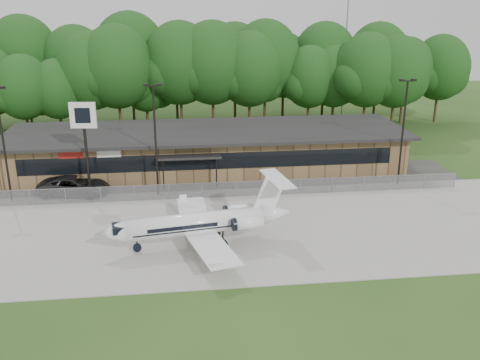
{
  "coord_description": "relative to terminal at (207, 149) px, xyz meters",
  "views": [
    {
      "loc": [
        -2.99,
        -30.23,
        17.3
      ],
      "look_at": [
        2.05,
        12.0,
        2.69
      ],
      "focal_mm": 40.0,
      "sensor_mm": 36.0,
      "label": 1
    }
  ],
  "objects": [
    {
      "name": "light_pole_mid",
      "position": [
        -5.0,
        -7.44,
        3.8
      ],
      "size": [
        1.55,
        0.3,
        10.23
      ],
      "color": "black",
      "rests_on": "ground"
    },
    {
      "name": "radio_mast",
      "position": [
        22.0,
        24.06,
        10.32
      ],
      "size": [
        0.2,
        0.2,
        25.0
      ],
      "primitive_type": "cylinder",
      "color": "gray",
      "rests_on": "ground"
    },
    {
      "name": "pole_sign",
      "position": [
        -11.14,
        -7.14,
        4.47
      ],
      "size": [
        2.29,
        0.49,
        8.69
      ],
      "rotation": [
        0.0,
        0.0,
        -0.1
      ],
      "color": "black",
      "rests_on": "ground"
    },
    {
      "name": "fence",
      "position": [
        0.0,
        -8.94,
        -1.4
      ],
      "size": [
        46.0,
        0.04,
        1.52
      ],
      "color": "gray",
      "rests_on": "ground"
    },
    {
      "name": "apron",
      "position": [
        0.0,
        -15.94,
        -2.14
      ],
      "size": [
        64.0,
        18.0,
        0.08
      ],
      "primitive_type": "cube",
      "color": "#9E9B93",
      "rests_on": "ground"
    },
    {
      "name": "treeline",
      "position": [
        0.0,
        18.06,
        5.32
      ],
      "size": [
        72.0,
        12.0,
        15.0
      ],
      "primitive_type": null,
      "color": "#153E13",
      "rests_on": "ground"
    },
    {
      "name": "parking_lot",
      "position": [
        0.0,
        -4.44,
        -2.15
      ],
      "size": [
        50.0,
        9.0,
        0.06
      ],
      "primitive_type": "cube",
      "color": "#383835",
      "rests_on": "ground"
    },
    {
      "name": "suv",
      "position": [
        -12.62,
        -6.59,
        -1.29
      ],
      "size": [
        6.71,
        3.77,
        1.77
      ],
      "primitive_type": "imported",
      "rotation": [
        0.0,
        0.0,
        1.44
      ],
      "color": "#333335",
      "rests_on": "ground"
    },
    {
      "name": "business_jet",
      "position": [
        -1.51,
        -18.5,
        -0.45
      ],
      "size": [
        14.31,
        12.82,
        4.82
      ],
      "rotation": [
        0.0,
        0.0,
        0.16
      ],
      "color": "white",
      "rests_on": "ground"
    },
    {
      "name": "terminal",
      "position": [
        0.0,
        0.0,
        0.0
      ],
      "size": [
        41.0,
        11.65,
        4.3
      ],
      "color": "olive",
      "rests_on": "ground"
    },
    {
      "name": "ground",
      "position": [
        0.0,
        -23.94,
        -2.18
      ],
      "size": [
        160.0,
        160.0,
        0.0
      ],
      "primitive_type": "plane",
      "color": "#254518",
      "rests_on": "ground"
    },
    {
      "name": "light_pole_left",
      "position": [
        -18.0,
        -7.44,
        3.8
      ],
      "size": [
        1.55,
        0.3,
        10.23
      ],
      "color": "black",
      "rests_on": "ground"
    },
    {
      "name": "light_pole_right",
      "position": [
        18.0,
        -7.44,
        3.8
      ],
      "size": [
        1.55,
        0.3,
        10.23
      ],
      "color": "black",
      "rests_on": "ground"
    }
  ]
}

